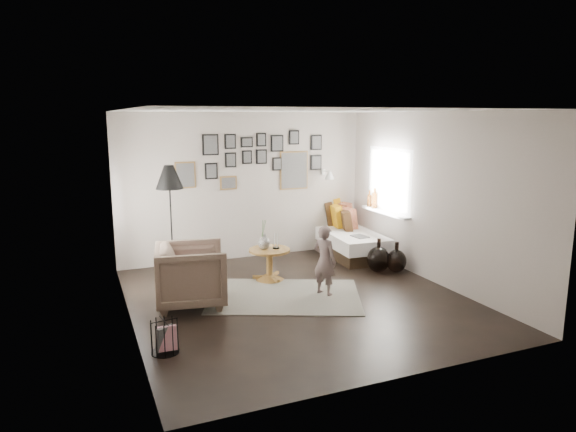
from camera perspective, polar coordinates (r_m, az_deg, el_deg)
name	(u,v)px	position (r m, az deg, el deg)	size (l,w,h in m)	color
ground	(298,299)	(7.29, 1.16, -9.24)	(4.80, 4.80, 0.00)	black
wall_back	(244,186)	(9.17, -4.86, 3.30)	(4.50, 4.50, 0.00)	#A4998F
wall_front	(402,250)	(4.90, 12.59, -3.72)	(4.50, 4.50, 0.00)	#A4998F
wall_left	(126,221)	(6.40, -17.57, -0.54)	(4.80, 4.80, 0.00)	#A4998F
wall_right	(434,198)	(8.11, 15.92, 1.90)	(4.80, 4.80, 0.00)	#A4998F
ceiling	(299,111)	(6.84, 1.25, 11.64)	(4.80, 4.80, 0.00)	white
door_left	(120,223)	(7.62, -18.18, -0.70)	(0.00, 2.14, 2.14)	white
window_right	(381,208)	(9.20, 10.26, 0.87)	(0.15, 1.32, 1.30)	white
gallery_wall	(260,161)	(9.20, -3.15, 6.12)	(2.74, 0.03, 1.08)	brown
wall_sconce	(329,175)	(9.50, 4.59, 4.55)	(0.18, 0.36, 0.16)	white
rug	(285,296)	(7.41, -0.36, -8.87)	(2.11, 1.48, 0.01)	#B8B5A2
pedestal_table	(270,266)	(8.04, -2.07, -5.55)	(0.64, 0.64, 0.50)	brown
vase	(264,240)	(7.93, -2.68, -2.72)	(0.18, 0.18, 0.46)	black
candles	(276,241)	(7.98, -1.35, -2.81)	(0.11, 0.11, 0.24)	black
daybed	(344,236)	(9.68, 6.29, -2.25)	(0.98, 2.07, 0.98)	black
magazine_on_daybed	(360,236)	(9.08, 7.98, -2.26)	(0.22, 0.30, 0.02)	black
armchair	(191,275)	(7.09, -10.68, -6.46)	(0.90, 0.93, 0.84)	brown
armchair_cushion	(193,270)	(7.12, -10.54, -5.87)	(0.38, 0.38, 0.10)	white
floor_lamp	(169,181)	(8.02, -13.04, 3.76)	(0.42, 0.42, 1.80)	black
magazine_basket	(165,337)	(5.86, -13.52, -12.92)	(0.33, 0.33, 0.36)	black
demijohn_large	(378,259)	(8.58, 10.01, -4.76)	(0.38, 0.38, 0.57)	black
demijohn_small	(396,261)	(8.63, 11.94, -4.90)	(0.33, 0.33, 0.52)	black
child	(325,260)	(7.34, 4.09, -4.95)	(0.37, 0.24, 1.02)	#675451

